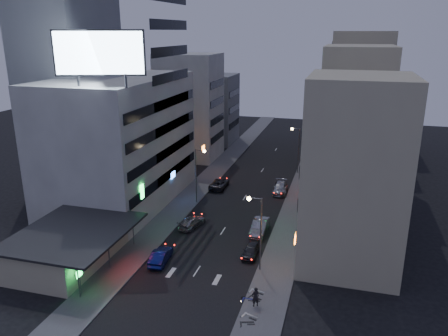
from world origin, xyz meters
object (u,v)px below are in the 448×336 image
at_px(parked_car_right_far, 280,188).
at_px(scooter_silver_b, 265,287).
at_px(parked_car_right_mid, 260,227).
at_px(scooter_blue, 255,294).
at_px(scooter_silver_a, 259,312).
at_px(road_car_blue, 161,256).
at_px(scooter_black_a, 254,316).
at_px(scooter_black_b, 262,294).
at_px(road_car_silver, 192,222).
at_px(parked_car_left, 219,184).
at_px(person, 256,297).
at_px(parked_car_right_near, 251,250).

distance_m(parked_car_right_far, scooter_silver_b, 27.80).
xyz_separation_m(parked_car_right_mid, scooter_blue, (2.40, -14.16, -0.20)).
relative_size(scooter_silver_a, scooter_silver_b, 1.00).
distance_m(road_car_blue, scooter_silver_a, 13.93).
distance_m(road_car_blue, scooter_silver_b, 12.29).
bearing_deg(scooter_silver_b, scooter_silver_a, -164.13).
relative_size(parked_car_right_mid, scooter_black_a, 2.75).
height_order(scooter_black_a, scooter_black_b, scooter_black_b).
xyz_separation_m(road_car_blue, scooter_silver_b, (11.98, -2.76, 0.01)).
xyz_separation_m(parked_car_right_far, road_car_blue, (-9.17, -24.91, -0.02)).
bearing_deg(scooter_silver_a, road_car_silver, 55.30).
relative_size(parked_car_right_far, scooter_blue, 3.13).
height_order(parked_car_left, scooter_black_b, parked_car_left).
relative_size(parked_car_right_mid, person, 2.62).
xyz_separation_m(parked_car_right_near, road_car_blue, (-9.13, -4.08, 0.07)).
bearing_deg(parked_car_right_far, parked_car_left, 178.91).
relative_size(parked_car_right_near, scooter_silver_b, 1.91).
xyz_separation_m(scooter_silver_a, scooter_silver_b, (-0.20, 3.99, 0.00)).
xyz_separation_m(scooter_black_a, scooter_black_b, (0.07, 3.33, 0.00)).
bearing_deg(parked_car_right_mid, person, -80.36).
bearing_deg(scooter_black_b, parked_car_right_mid, 36.37).
distance_m(person, scooter_black_a, 2.27).
relative_size(parked_car_left, scooter_silver_a, 2.52).
distance_m(parked_car_right_mid, scooter_silver_b, 13.16).
distance_m(parked_car_right_far, scooter_blue, 29.10).
distance_m(parked_car_right_near, parked_car_right_mid, 5.96).
xyz_separation_m(road_car_blue, scooter_black_a, (11.90, -7.34, -0.06)).
relative_size(parked_car_right_near, person, 2.04).
height_order(scooter_black_b, scooter_silver_b, scooter_silver_b).
xyz_separation_m(scooter_blue, scooter_silver_b, (0.69, 1.36, 0.11)).
bearing_deg(parked_car_left, parked_car_right_far, -176.67).
relative_size(parked_car_right_mid, scooter_silver_b, 2.46).
bearing_deg(parked_car_right_near, person, -74.12).
bearing_deg(parked_car_left, road_car_silver, 92.51).
bearing_deg(scooter_black_a, person, -7.39).
relative_size(parked_car_right_near, parked_car_right_mid, 0.78).
xyz_separation_m(parked_car_right_far, person, (2.37, -30.04, 0.32)).
relative_size(parked_car_right_near, scooter_silver_a, 1.92).
bearing_deg(scooter_blue, parked_car_right_mid, 10.83).
height_order(parked_car_right_near, scooter_silver_b, scooter_silver_b).
xyz_separation_m(parked_car_right_mid, road_car_silver, (-8.70, -0.61, -0.15)).
distance_m(parked_car_left, scooter_blue, 30.78).
relative_size(road_car_silver, scooter_blue, 2.77).
bearing_deg(scooter_blue, scooter_black_b, -79.88).
bearing_deg(scooter_black_a, parked_car_right_near, -3.02).
height_order(parked_car_right_near, scooter_blue, parked_car_right_near).
height_order(person, scooter_blue, person).
bearing_deg(scooter_black_b, scooter_silver_b, 23.39).
height_order(parked_car_right_near, scooter_black_a, parked_car_right_near).
height_order(parked_car_left, parked_car_right_far, parked_car_right_far).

